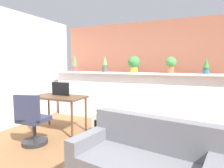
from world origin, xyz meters
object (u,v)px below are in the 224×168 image
potted_plant_1 (105,65)px  office_chair (32,124)px  potted_plant_0 (75,63)px  desk (59,100)px  potted_plant_3 (171,64)px  couch (143,167)px  side_cube_shelf (106,125)px  potted_plant_2 (134,63)px  tv_monitor (60,89)px  potted_plant_4 (206,67)px

potted_plant_1 → office_chair: bearing=-102.7°
potted_plant_0 → desk: 1.47m
potted_plant_3 → couch: bearing=-89.4°
desk → side_cube_shelf: (1.07, 0.04, -0.42)m
desk → potted_plant_0: bearing=108.7°
side_cube_shelf → potted_plant_1: bearing=116.4°
side_cube_shelf → potted_plant_0: bearing=142.3°
potted_plant_2 → tv_monitor: potted_plant_2 is taller
desk → couch: (2.13, -1.22, -0.38)m
potted_plant_4 → desk: bearing=-157.5°
potted_plant_1 → side_cube_shelf: (0.57, -1.16, -1.14)m
desk → office_chair: office_chair is taller
potted_plant_2 → couch: size_ratio=0.23×
tv_monitor → office_chair: bearing=-85.8°
potted_plant_0 → potted_plant_1: (0.90, 0.02, -0.05)m
potted_plant_0 → side_cube_shelf: 2.20m
office_chair → desk: bearing=93.6°
potted_plant_2 → potted_plant_4: 1.54m
potted_plant_2 → couch: (0.87, -2.43, -1.15)m
potted_plant_0 → office_chair: (0.45, -1.96, -1.05)m
potted_plant_1 → potted_plant_2: potted_plant_1 is taller
potted_plant_2 → side_cube_shelf: (-0.18, -1.17, -1.18)m
potted_plant_2 → desk: size_ratio=0.35×
potted_plant_1 → potted_plant_4: 2.30m
desk → couch: bearing=-29.8°
potted_plant_0 → desk: (0.40, -1.18, -0.77)m
potted_plant_2 → desk: bearing=-135.9°
potted_plant_3 → side_cube_shelf: 1.93m
tv_monitor → potted_plant_1: bearing=65.6°
potted_plant_1 → potted_plant_4: potted_plant_1 is taller
potted_plant_3 → desk: 2.53m
potted_plant_4 → potted_plant_0: bearing=179.5°
potted_plant_3 → potted_plant_4: (0.69, -0.03, -0.06)m
side_cube_shelf → desk: bearing=-177.6°
potted_plant_2 → potted_plant_4: potted_plant_2 is taller
couch → potted_plant_2: bearing=109.7°
potted_plant_0 → couch: potted_plant_0 is taller
potted_plant_1 → desk: size_ratio=0.37×
potted_plant_2 → potted_plant_3: size_ratio=1.08×
office_chair → potted_plant_0: bearing=102.9°
office_chair → potted_plant_1: bearing=77.3°
desk → office_chair: size_ratio=1.21×
tv_monitor → side_cube_shelf: 1.26m
potted_plant_2 → side_cube_shelf: size_ratio=0.77×
potted_plant_4 → office_chair: size_ratio=0.37×
potted_plant_2 → office_chair: size_ratio=0.43×
potted_plant_4 → desk: potted_plant_4 is taller
potted_plant_4 → couch: (-0.67, -2.37, -1.08)m
potted_plant_1 → side_cube_shelf: size_ratio=0.82×
potted_plant_3 → desk: potted_plant_3 is taller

